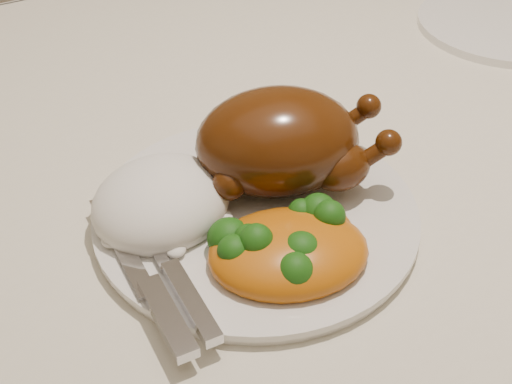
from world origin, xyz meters
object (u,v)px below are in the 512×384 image
dining_table (338,234)px  roast_chicken (283,141)px  side_plate (506,24)px  dinner_plate (256,216)px

dining_table → roast_chicken: 0.18m
dining_table → side_plate: bearing=20.4°
dining_table → roast_chicken: size_ratio=8.50×
dining_table → side_plate: 0.37m
side_plate → dinner_plate: bearing=-160.0°
dinner_plate → roast_chicken: bearing=31.0°
dining_table → dinner_plate: size_ratio=5.92×
dining_table → roast_chicken: (-0.08, -0.02, 0.16)m
dinner_plate → side_plate: size_ratio=1.23×
side_plate → roast_chicken: roast_chicken is taller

